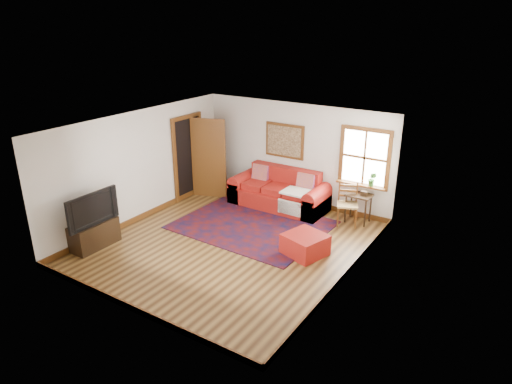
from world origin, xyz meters
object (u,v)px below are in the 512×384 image
Objects in this scene: red_ottoman at (305,244)px; ladder_back_chair at (348,202)px; side_table at (359,199)px; red_leather_sofa at (280,194)px; media_cabinet at (94,234)px.

ladder_back_chair is at bearing 102.22° from red_ottoman.
ladder_back_chair is at bearing -130.09° from side_table.
red_leather_sofa is 2.47m from red_ottoman.
ladder_back_chair is 5.45m from media_cabinet.
red_ottoman is at bearing 28.37° from media_cabinet.
ladder_back_chair is (-0.18, -0.21, -0.03)m from side_table.
red_leather_sofa is 1.98m from side_table.
side_table reaches higher than red_ottoman.
side_table is 0.69× the size of media_cabinet.
side_table is 0.70× the size of ladder_back_chair.
red_ottoman is 2.06m from side_table.
red_ottoman is at bearing -48.45° from red_leather_sofa.
red_ottoman is 1.08× the size of side_table.
ladder_back_chair reaches higher than red_ottoman.
red_leather_sofa is 3.55× the size of side_table.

